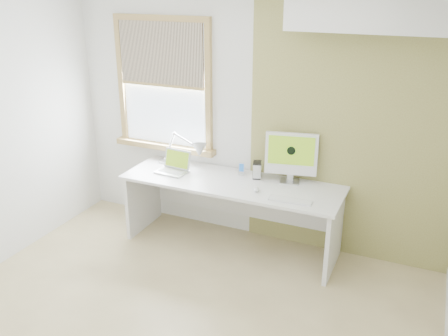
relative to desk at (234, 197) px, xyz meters
The scene contains 12 objects.
room 1.63m from the desk, 87.34° to the right, with size 4.04×3.54×2.64m.
accent_wall 1.35m from the desk, 15.57° to the left, with size 2.00×0.02×2.60m, color olive.
soffit 2.26m from the desk, ahead, with size 1.60×0.40×0.42m, color white.
window 1.40m from the desk, 163.79° to the left, with size 1.20×0.14×1.42m.
desk is the anchor object (origin of this frame).
desk_lamp 0.66m from the desk, 166.68° to the left, with size 0.63×0.25×0.36m.
laptop 0.70m from the desk, behind, with size 0.33×0.28×0.22m.
phone_dock 0.28m from the desk, 80.43° to the left, with size 0.08×0.08×0.13m.
external_drive 0.37m from the desk, 34.73° to the left, with size 0.11×0.15×0.17m.
imac 0.73m from the desk, 18.25° to the left, with size 0.51×0.21×0.50m.
keyboard 0.75m from the desk, 22.18° to the right, with size 0.40×0.13×0.02m.
mouse 0.41m from the desk, 30.43° to the right, with size 0.06×0.10×0.03m, color white.
Camera 1 is at (1.67, -2.71, 2.60)m, focal length 39.09 mm.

